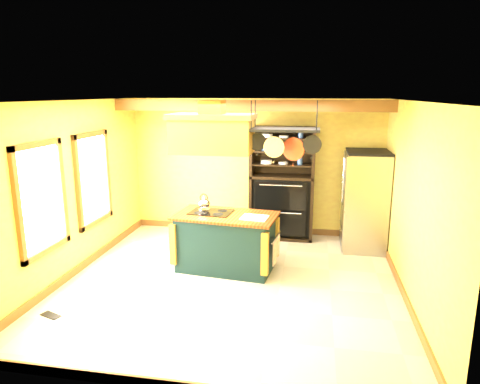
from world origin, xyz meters
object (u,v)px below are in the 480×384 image
(range_hood, at_px, (212,132))
(kitchen_island, at_px, (226,241))
(hutch, at_px, (282,195))
(pot_rack, at_px, (285,136))
(refrigerator, at_px, (364,203))

(range_hood, bearing_deg, kitchen_island, 0.32)
(range_hood, xyz_separation_m, hutch, (0.95, 1.77, -1.38))
(pot_rack, bearing_deg, refrigerator, 45.42)
(pot_rack, height_order, refrigerator, pot_rack)
(hutch, bearing_deg, pot_rack, -85.13)
(range_hood, relative_size, refrigerator, 0.73)
(range_hood, xyz_separation_m, pot_rack, (1.10, 0.00, -0.04))
(pot_rack, height_order, hutch, pot_rack)
(pot_rack, distance_m, hutch, 2.21)
(refrigerator, relative_size, hutch, 0.81)
(refrigerator, bearing_deg, kitchen_island, -148.49)
(kitchen_island, relative_size, pot_rack, 1.54)
(kitchen_island, height_order, pot_rack, pot_rack)
(kitchen_island, bearing_deg, pot_rack, 6.46)
(range_hood, height_order, refrigerator, range_hood)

